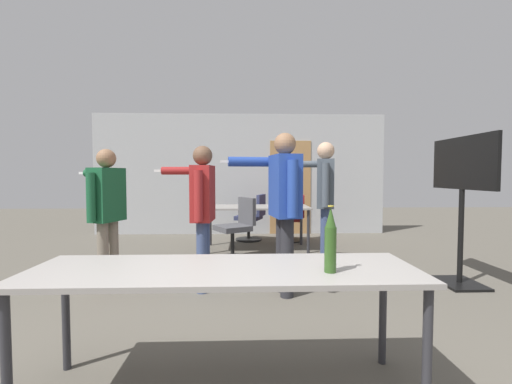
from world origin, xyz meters
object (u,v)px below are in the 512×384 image
person_right_polo (283,198)px  office_chair_mid_tucked (293,220)px  person_center_tall (202,203)px  person_far_watching (106,204)px  office_chair_near_pushed (237,230)px  person_left_plaid (324,192)px  office_chair_far_left (252,219)px  beer_bottle (330,241)px  tv_screen (462,191)px

person_right_polo → office_chair_mid_tucked: person_right_polo is taller
person_center_tall → person_far_watching: (-1.10, 0.12, -0.02)m
person_center_tall → person_right_polo: person_right_polo is taller
office_chair_mid_tucked → office_chair_near_pushed: 1.74m
person_left_plaid → office_chair_far_left: size_ratio=1.91×
office_chair_mid_tucked → office_chair_near_pushed: (-1.08, -1.37, 0.03)m
office_chair_near_pushed → office_chair_far_left: (0.27, 1.47, -0.02)m
office_chair_mid_tucked → beer_bottle: size_ratio=2.42×
person_center_tall → office_chair_mid_tucked: (1.43, 2.83, -0.57)m
office_chair_far_left → person_far_watching: bearing=167.5°
person_far_watching → office_chair_far_left: bearing=-12.4°
person_far_watching → person_right_polo: bearing=-78.6°
person_center_tall → person_far_watching: size_ratio=1.02×
office_chair_far_left → beer_bottle: beer_bottle is taller
person_left_plaid → office_chair_near_pushed: bearing=76.5°
office_chair_near_pushed → beer_bottle: size_ratio=2.52×
person_center_tall → person_far_watching: 1.10m
person_right_polo → office_chair_mid_tucked: (0.54, 2.98, -0.63)m
tv_screen → person_left_plaid: 1.63m
person_far_watching → beer_bottle: bearing=-116.0°
person_right_polo → beer_bottle: 1.79m
person_center_tall → office_chair_mid_tucked: 3.22m
office_chair_mid_tucked → office_chair_near_pushed: size_ratio=0.96×
person_center_tall → office_chair_near_pushed: (0.36, 1.46, -0.54)m
beer_bottle → office_chair_far_left: bearing=93.8°
person_center_tall → office_chair_near_pushed: person_center_tall is taller
tv_screen → beer_bottle: bearing=-45.4°
tv_screen → person_left_plaid: bearing=-117.6°
office_chair_mid_tucked → office_chair_far_left: size_ratio=0.99×
person_far_watching → office_chair_near_pushed: person_far_watching is taller
beer_bottle → person_right_polo: bearing=91.8°
person_far_watching → office_chair_mid_tucked: 3.74m
tv_screen → beer_bottle: size_ratio=4.66×
person_far_watching → office_chair_far_left: size_ratio=1.74×
beer_bottle → person_far_watching: bearing=134.8°
beer_bottle → person_center_tall: bearing=116.1°
person_right_polo → office_chair_mid_tucked: 3.09m
person_center_tall → beer_bottle: 2.16m
tv_screen → person_far_watching: (-4.12, 0.02, -0.15)m
office_chair_mid_tucked → tv_screen: bearing=-140.2°
person_left_plaid → office_chair_mid_tucked: size_ratio=1.93×
tv_screen → person_far_watching: size_ratio=1.10×
person_far_watching → office_chair_near_pushed: 2.04m
person_center_tall → person_right_polo: bearing=-95.1°
person_left_plaid → office_chair_near_pushed: (-1.22, 0.61, -0.62)m
office_chair_near_pushed → beer_bottle: bearing=158.7°
office_chair_near_pushed → person_right_polo: bearing=167.2°
office_chair_near_pushed → beer_bottle: beer_bottle is taller
person_center_tall → office_chair_near_pushed: size_ratio=1.72×
tv_screen → person_right_polo: bearing=-83.3°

